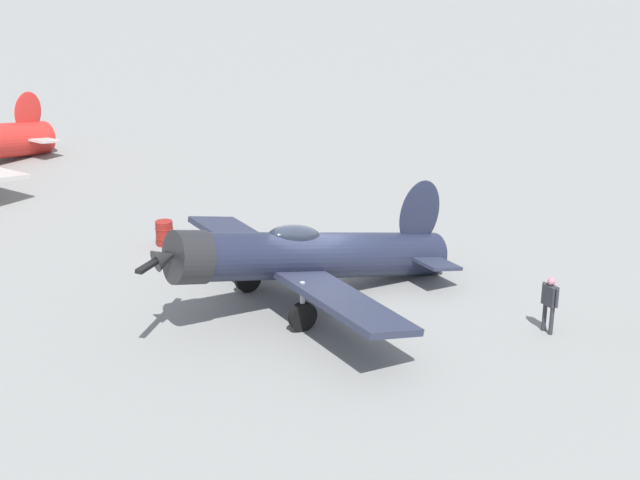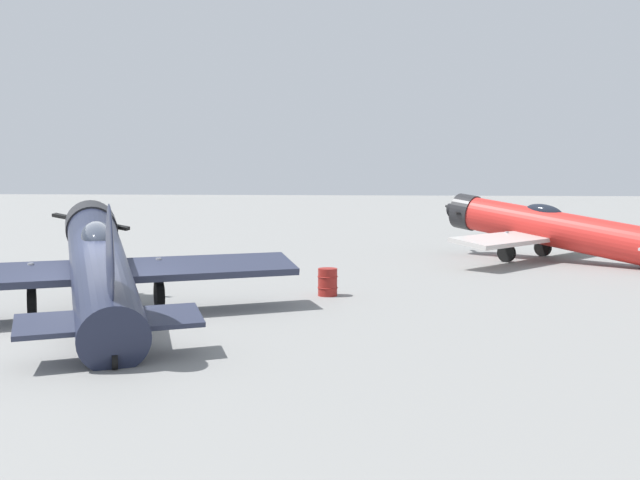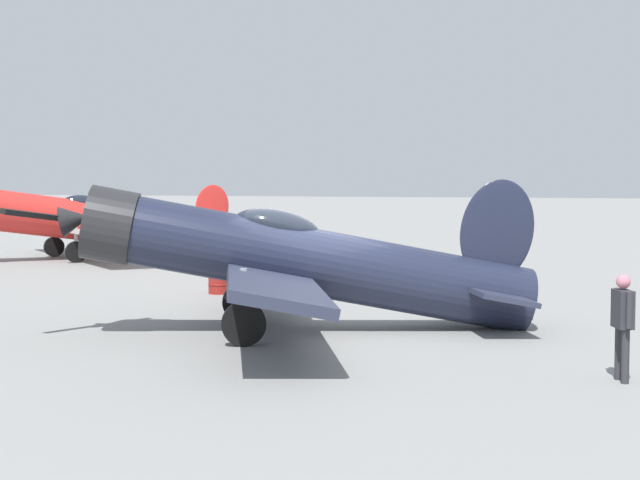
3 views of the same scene
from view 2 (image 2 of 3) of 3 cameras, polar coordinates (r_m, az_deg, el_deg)
ground_plane at (r=16.81m, az=-18.12°, el=-6.94°), size 400.00×400.00×0.00m
airplane_foreground at (r=17.05m, az=-18.32°, el=-2.00°), size 8.61×9.38×3.22m
airplane_mid_apron at (r=30.79m, az=19.34°, el=0.84°), size 10.68×10.05×3.14m
fuel_drum at (r=20.13m, az=0.65°, el=-3.60°), size 0.61×0.61×0.83m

